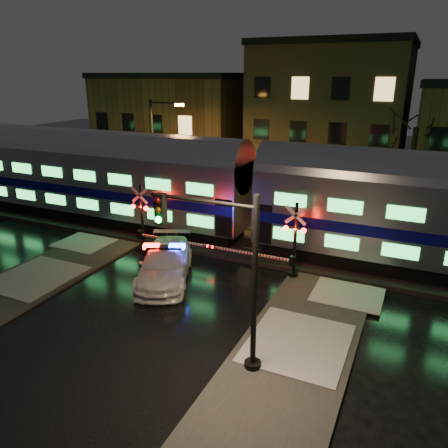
{
  "coord_description": "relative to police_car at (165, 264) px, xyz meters",
  "views": [
    {
      "loc": [
        9.75,
        -16.5,
        9.42
      ],
      "look_at": [
        0.99,
        2.5,
        2.2
      ],
      "focal_mm": 35.0,
      "sensor_mm": 36.0,
      "label": 1
    }
  ],
  "objects": [
    {
      "name": "ground",
      "position": [
        0.82,
        0.33,
        -0.82
      ],
      "size": [
        120.0,
        120.0,
        0.0
      ],
      "primitive_type": "plane",
      "color": "black",
      "rests_on": "ground"
    },
    {
      "name": "ballast",
      "position": [
        0.82,
        5.33,
        -0.7
      ],
      "size": [
        90.0,
        4.2,
        0.24
      ],
      "primitive_type": "cube",
      "color": "black",
      "rests_on": "ground"
    },
    {
      "name": "sidewalk_right",
      "position": [
        7.32,
        -5.67,
        -0.76
      ],
      "size": [
        4.0,
        20.0,
        0.12
      ],
      "primitive_type": "cube",
      "color": "#2D2D2D",
      "rests_on": "ground"
    },
    {
      "name": "building_left",
      "position": [
        -12.18,
        22.33,
        3.68
      ],
      "size": [
        14.0,
        10.0,
        9.0
      ],
      "primitive_type": "cube",
      "color": "#543720",
      "rests_on": "ground"
    },
    {
      "name": "building_mid",
      "position": [
        2.82,
        22.83,
        4.93
      ],
      "size": [
        12.0,
        11.0,
        11.5
      ],
      "primitive_type": "cube",
      "color": "brown",
      "rests_on": "ground"
    },
    {
      "name": "train",
      "position": [
        2.43,
        5.33,
        2.56
      ],
      "size": [
        51.0,
        3.12,
        5.92
      ],
      "color": "black",
      "rests_on": "ballast"
    },
    {
      "name": "police_car",
      "position": [
        0.0,
        0.0,
        0.0
      ],
      "size": [
        4.35,
        6.05,
        1.8
      ],
      "rotation": [
        0.0,
        0.0,
        0.42
      ],
      "color": "silver",
      "rests_on": "ground"
    },
    {
      "name": "crossing_signal_right",
      "position": [
        5.2,
        2.63,
        0.75
      ],
      "size": [
        5.37,
        0.64,
        3.8
      ],
      "color": "black",
      "rests_on": "ground"
    },
    {
      "name": "crossing_signal_left",
      "position": [
        -2.77,
        2.63,
        0.72
      ],
      "size": [
        5.3,
        0.63,
        3.76
      ],
      "color": "black",
      "rests_on": "ground"
    },
    {
      "name": "traffic_light",
      "position": [
        5.34,
        -4.65,
        2.42
      ],
      "size": [
        3.94,
        0.71,
        6.09
      ],
      "rotation": [
        0.0,
        0.0,
        0.15
      ],
      "color": "black",
      "rests_on": "ground"
    },
    {
      "name": "streetlight",
      "position": [
        -6.38,
        9.33,
        3.67
      ],
      "size": [
        2.6,
        0.27,
        7.79
      ],
      "color": "black",
      "rests_on": "ground"
    }
  ]
}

